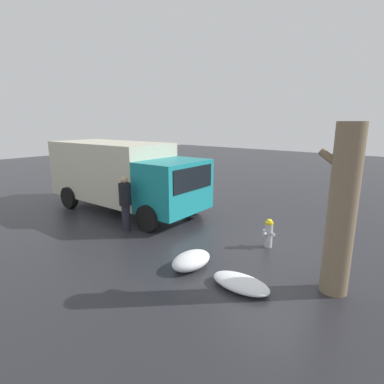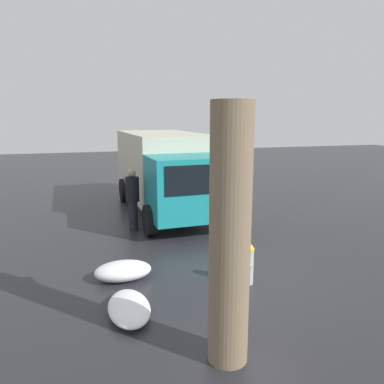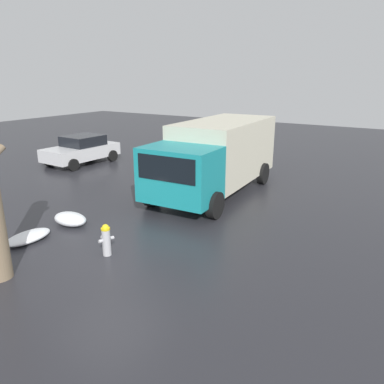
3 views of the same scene
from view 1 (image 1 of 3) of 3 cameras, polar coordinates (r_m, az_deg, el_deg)
ground_plane at (r=9.18m, az=14.26°, el=-10.07°), size 60.00×60.00×0.00m
fire_hydrant at (r=9.01m, az=14.39°, el=-7.51°), size 0.43×0.33×0.85m
tree_trunk at (r=6.78m, az=26.63°, el=-3.24°), size 0.85×0.56×3.57m
delivery_truck at (r=12.56m, az=-13.10°, el=3.48°), size 7.08×3.03×2.76m
pedestrian at (r=10.16m, az=-12.59°, el=-1.69°), size 0.40×0.40×1.85m
snow_pile_by_hydrant at (r=6.90m, az=9.25°, el=-16.76°), size 1.35×0.72×0.26m
snow_pile_curbside at (r=7.65m, az=-0.14°, el=-12.88°), size 0.73×1.18×0.39m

